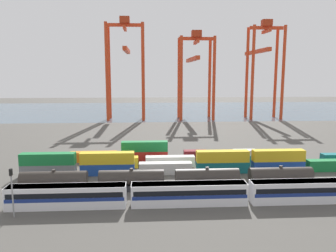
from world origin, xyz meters
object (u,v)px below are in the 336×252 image
(shipping_container_5, at_px, (222,167))
(shipping_container_4, at_px, (166,168))
(shipping_container_0, at_px, (49,170))
(gantry_crane_east, at_px, (263,60))
(gantry_crane_west, at_px, (126,59))
(passenger_train, at_px, (189,193))
(shipping_container_7, at_px, (278,166))
(gantry_crane_central, at_px, (195,66))
(freight_tank_row, at_px, (170,179))
(shipping_container_10, at_px, (56,163))
(signal_mast, at_px, (12,186))

(shipping_container_5, bearing_deg, shipping_container_4, 180.00)
(shipping_container_0, distance_m, gantry_crane_east, 131.02)
(gantry_crane_east, bearing_deg, gantry_crane_west, -179.23)
(shipping_container_0, bearing_deg, passenger_train, -32.28)
(shipping_container_7, bearing_deg, gantry_crane_central, 93.44)
(freight_tank_row, xyz_separation_m, shipping_container_0, (-26.64, 10.50, -0.78))
(passenger_train, xyz_separation_m, shipping_container_0, (-29.55, 18.67, -0.84))
(freight_tank_row, height_order, shipping_container_10, freight_tank_row)
(shipping_container_4, distance_m, shipping_container_7, 26.40)
(shipping_container_5, bearing_deg, shipping_container_10, 171.51)
(freight_tank_row, height_order, shipping_container_0, freight_tank_row)
(gantry_crane_central, bearing_deg, gantry_crane_west, -177.45)
(shipping_container_5, height_order, shipping_container_7, same)
(shipping_container_4, distance_m, shipping_container_5, 13.20)
(signal_mast, height_order, gantry_crane_east, gantry_crane_east)
(shipping_container_7, relative_size, gantry_crane_east, 0.24)
(passenger_train, bearing_deg, shipping_container_4, 99.57)
(shipping_container_5, bearing_deg, gantry_crane_east, 66.52)
(shipping_container_0, bearing_deg, gantry_crane_central, 64.58)
(shipping_container_5, xyz_separation_m, shipping_container_7, (13.20, 0.00, 0.00))
(shipping_container_0, distance_m, shipping_container_10, 5.91)
(signal_mast, bearing_deg, gantry_crane_west, 84.87)
(shipping_container_0, relative_size, gantry_crane_west, 0.24)
(signal_mast, height_order, gantry_crane_central, gantry_crane_central)
(shipping_container_5, distance_m, gantry_crane_central, 102.13)
(shipping_container_4, height_order, shipping_container_5, same)
(shipping_container_7, distance_m, gantry_crane_west, 109.28)
(gantry_crane_east, bearing_deg, passenger_train, -114.27)
(freight_tank_row, relative_size, shipping_container_0, 4.77)
(shipping_container_0, xyz_separation_m, gantry_crane_east, (82.17, 98.00, 28.45))
(passenger_train, relative_size, shipping_container_10, 10.32)
(shipping_container_7, xyz_separation_m, gantry_crane_central, (-5.94, 98.62, 25.52))
(passenger_train, relative_size, shipping_container_5, 5.15)
(shipping_container_5, relative_size, shipping_container_7, 1.00)
(passenger_train, relative_size, shipping_container_0, 5.15)
(gantry_crane_central, relative_size, gantry_crane_east, 0.89)
(signal_mast, bearing_deg, shipping_container_0, 92.25)
(freight_tank_row, height_order, shipping_container_4, freight_tank_row)
(freight_tank_row, xyz_separation_m, gantry_crane_west, (-15.07, 107.55, 27.92))
(shipping_container_0, xyz_separation_m, gantry_crane_central, (46.87, 98.62, 25.52))
(shipping_container_0, relative_size, shipping_container_5, 1.00)
(shipping_container_0, height_order, shipping_container_10, same)
(freight_tank_row, height_order, gantry_crane_east, gantry_crane_east)
(passenger_train, height_order, signal_mast, signal_mast)
(shipping_container_10, height_order, gantry_crane_central, gantry_crane_central)
(shipping_container_4, relative_size, gantry_crane_east, 0.24)
(shipping_container_0, height_order, gantry_crane_central, gantry_crane_central)
(shipping_container_7, bearing_deg, signal_mast, -156.92)
(passenger_train, height_order, shipping_container_4, passenger_train)
(shipping_container_7, distance_m, gantry_crane_east, 106.19)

